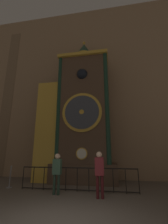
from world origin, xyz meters
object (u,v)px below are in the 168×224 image
at_px(visitor_near, 57,169).
at_px(visitor_far, 100,169).
at_px(stanchion_post, 10,180).
at_px(clock_tower, 77,116).

distance_m(visitor_near, visitor_far, 1.80).
height_order(visitor_far, stanchion_post, visitor_far).
height_order(clock_tower, visitor_near, clock_tower).
distance_m(clock_tower, visitor_near, 3.84).
relative_size(clock_tower, stanchion_post, 9.33).
bearing_deg(stanchion_post, clock_tower, 31.41).
bearing_deg(clock_tower, visitor_far, -60.95).
relative_size(clock_tower, visitor_near, 5.80).
xyz_separation_m(visitor_near, visitor_far, (1.78, -0.22, 0.05)).
bearing_deg(clock_tower, visitor_near, -95.61).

